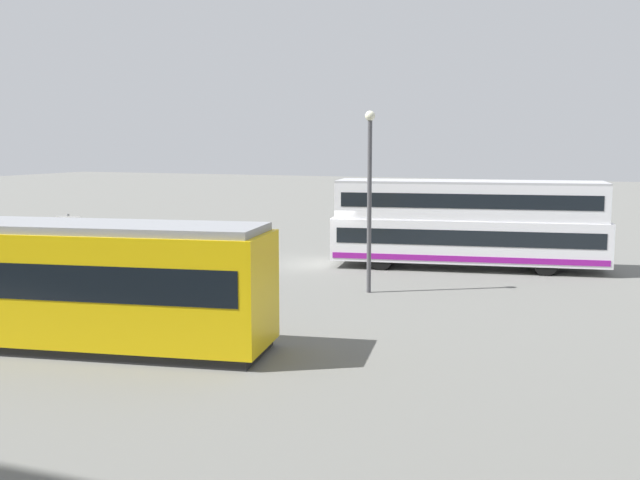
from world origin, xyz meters
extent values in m
plane|color=slate|center=(0.00, 0.00, 0.00)|extent=(160.00, 160.00, 0.00)
cube|color=white|center=(-5.61, -1.41, 1.25)|extent=(11.74, 4.63, 1.80)
cube|color=white|center=(-5.61, -1.41, 2.90)|extent=(11.39, 4.46, 1.51)
cube|color=black|center=(-5.61, -1.41, 1.46)|extent=(11.19, 4.55, 0.64)
cube|color=black|center=(-5.61, -1.41, 2.98)|extent=(10.83, 4.39, 0.60)
cube|color=#8C198C|center=(-5.61, -1.41, 0.60)|extent=(11.53, 4.63, 0.24)
cube|color=#B2B2B7|center=(-5.61, -1.41, 3.71)|extent=(11.39, 4.46, 0.10)
cylinder|color=black|center=(-2.11, -0.77, 0.50)|extent=(1.44, 2.67, 1.00)
cylinder|color=black|center=(-8.71, -1.99, 0.50)|extent=(1.44, 2.67, 1.00)
cylinder|color=#33384C|center=(2.77, 4.70, 0.44)|extent=(0.14, 0.14, 0.88)
cylinder|color=#33384C|center=(2.86, 4.91, 0.44)|extent=(0.14, 0.14, 0.88)
cylinder|color=navy|center=(2.82, 4.81, 1.21)|extent=(0.42, 0.42, 0.67)
sphere|color=#8C6647|center=(2.82, 4.81, 1.67)|extent=(0.24, 0.24, 0.24)
cube|color=gray|center=(4.16, 5.76, 1.05)|extent=(6.62, 0.36, 0.06)
cube|color=gray|center=(4.16, 5.76, 0.55)|extent=(6.62, 0.36, 0.06)
cylinder|color=gray|center=(0.85, 5.91, 0.53)|extent=(0.07, 0.07, 1.05)
cylinder|color=gray|center=(4.16, 5.76, 0.53)|extent=(0.07, 0.07, 1.05)
cylinder|color=gray|center=(7.47, 5.61, 0.53)|extent=(0.07, 0.07, 1.05)
cylinder|color=slate|center=(9.82, 5.43, 1.20)|extent=(0.10, 0.10, 2.39)
cube|color=white|center=(9.81, 5.47, 2.04)|extent=(1.09, 0.31, 0.51)
cylinder|color=#4C4C51|center=(-3.41, 5.15, 3.07)|extent=(0.16, 0.16, 6.14)
sphere|color=#F2EFCC|center=(-3.41, 5.15, 6.29)|extent=(0.36, 0.36, 0.36)
camera|label=1|loc=(-12.14, 30.76, 5.41)|focal=42.79mm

